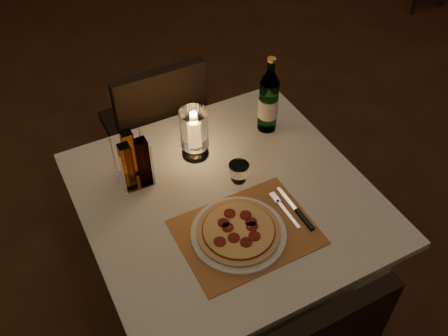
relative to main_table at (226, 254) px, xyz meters
name	(u,v)px	position (x,y,z in m)	size (l,w,h in m)	color
floor	(159,249)	(-0.16, 0.43, -0.38)	(8.00, 10.00, 0.02)	#442615
main_table	(226,254)	(0.00, 0.00, 0.00)	(1.00, 1.00, 0.74)	white
chair_far	(157,123)	(0.00, 0.71, 0.18)	(0.42, 0.42, 0.90)	black
placemat	(246,232)	(-0.02, -0.18, 0.37)	(0.45, 0.34, 0.00)	#B7753F
plate	(238,234)	(-0.05, -0.18, 0.38)	(0.32, 0.32, 0.01)	white
pizza	(239,231)	(-0.05, -0.18, 0.39)	(0.28, 0.28, 0.02)	#D8B77F
fork	(283,207)	(0.14, -0.15, 0.37)	(0.02, 0.18, 0.00)	silver
knife	(301,215)	(0.18, -0.21, 0.37)	(0.02, 0.22, 0.01)	black
tumbler	(239,172)	(0.08, 0.05, 0.40)	(0.08, 0.08, 0.08)	white
water_bottle	(268,101)	(0.32, 0.26, 0.50)	(0.08, 0.08, 0.33)	#57A35D
hurricane_candle	(194,130)	(-0.01, 0.25, 0.49)	(0.11, 0.11, 0.21)	white
cruet_caddy	(134,162)	(-0.26, 0.21, 0.46)	(0.12, 0.12, 0.21)	white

